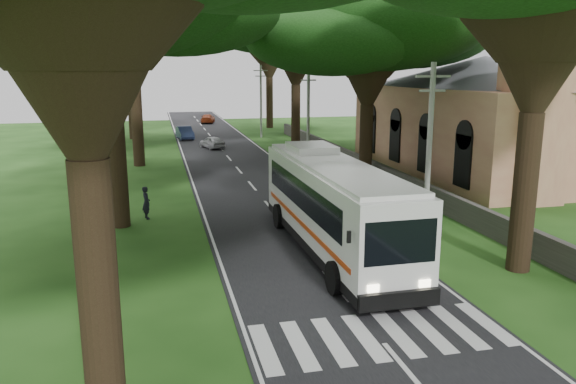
# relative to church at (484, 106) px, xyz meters

# --- Properties ---
(ground) EXTENTS (140.00, 140.00, 0.00)m
(ground) POSITION_rel_church_xyz_m (-17.86, -21.55, -4.91)
(ground) COLOR #1B4012
(ground) RESTS_ON ground
(road) EXTENTS (8.00, 120.00, 0.04)m
(road) POSITION_rel_church_xyz_m (-17.86, 3.45, -4.90)
(road) COLOR black
(road) RESTS_ON ground
(crosswalk) EXTENTS (8.00, 3.00, 0.01)m
(crosswalk) POSITION_rel_church_xyz_m (-17.86, -23.55, -4.91)
(crosswalk) COLOR silver
(crosswalk) RESTS_ON ground
(property_wall) EXTENTS (0.35, 50.00, 1.20)m
(property_wall) POSITION_rel_church_xyz_m (-8.86, 2.45, -4.31)
(property_wall) COLOR #383533
(property_wall) RESTS_ON ground
(church) EXTENTS (14.00, 24.00, 11.60)m
(church) POSITION_rel_church_xyz_m (0.00, 0.00, 0.00)
(church) COLOR #C1775E
(church) RESTS_ON ground
(pole_near) EXTENTS (1.60, 0.24, 8.00)m
(pole_near) POSITION_rel_church_xyz_m (-12.36, -15.55, -0.73)
(pole_near) COLOR gray
(pole_near) RESTS_ON ground
(pole_mid) EXTENTS (1.60, 0.24, 8.00)m
(pole_mid) POSITION_rel_church_xyz_m (-12.36, 4.45, -0.73)
(pole_mid) COLOR gray
(pole_mid) RESTS_ON ground
(pole_far) EXTENTS (1.60, 0.24, 8.00)m
(pole_far) POSITION_rel_church_xyz_m (-12.36, 24.45, -0.73)
(pole_far) COLOR gray
(pole_far) RESTS_ON ground
(tree_l_midb) EXTENTS (12.83, 12.83, 15.41)m
(tree_l_midb) POSITION_rel_church_xyz_m (-25.36, 8.45, 7.56)
(tree_l_midb) COLOR black
(tree_l_midb) RESTS_ON ground
(tree_l_far) EXTENTS (15.59, 15.59, 16.39)m
(tree_l_far) POSITION_rel_church_xyz_m (-26.36, 26.45, 8.06)
(tree_l_far) COLOR black
(tree_l_far) RESTS_ON ground
(tree_r_mida) EXTENTS (15.72, 15.72, 14.02)m
(tree_r_mida) POSITION_rel_church_xyz_m (-9.86, -1.55, 5.71)
(tree_r_mida) COLOR black
(tree_r_mida) RESTS_ON ground
(tree_r_midb) EXTENTS (15.70, 15.70, 15.74)m
(tree_r_midb) POSITION_rel_church_xyz_m (-10.36, 16.45, 7.40)
(tree_r_midb) COLOR black
(tree_r_midb) RESTS_ON ground
(tree_r_far) EXTENTS (13.61, 13.61, 16.20)m
(tree_r_far) POSITION_rel_church_xyz_m (-9.36, 34.45, 8.21)
(tree_r_far) COLOR black
(tree_r_far) RESTS_ON ground
(coach_bus) EXTENTS (3.25, 13.25, 3.90)m
(coach_bus) POSITION_rel_church_xyz_m (-16.81, -15.75, -2.81)
(coach_bus) COLOR silver
(coach_bus) RESTS_ON ground
(distant_car_a) EXTENTS (2.49, 3.82, 1.21)m
(distant_car_a) POSITION_rel_church_xyz_m (-18.66, 16.81, -4.27)
(distant_car_a) COLOR #9F9FA4
(distant_car_a) RESTS_ON road
(distant_car_b) EXTENTS (1.94, 4.32, 1.38)m
(distant_car_b) POSITION_rel_church_xyz_m (-20.86, 24.76, -4.19)
(distant_car_b) COLOR navy
(distant_car_b) RESTS_ON road
(distant_car_c) EXTENTS (2.51, 4.48, 1.23)m
(distant_car_c) POSITION_rel_church_xyz_m (-16.70, 42.54, -4.27)
(distant_car_c) COLOR maroon
(distant_car_c) RESTS_ON road
(pedestrian) EXTENTS (0.59, 0.73, 1.73)m
(pedestrian) POSITION_rel_church_xyz_m (-24.62, -8.38, -4.05)
(pedestrian) COLOR black
(pedestrian) RESTS_ON ground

